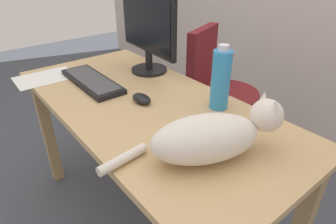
{
  "coord_description": "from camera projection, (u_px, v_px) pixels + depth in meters",
  "views": [
    {
      "loc": [
        0.95,
        -0.63,
        1.35
      ],
      "look_at": [
        0.21,
        -0.04,
        0.82
      ],
      "focal_mm": 30.62,
      "sensor_mm": 36.0,
      "label": 1
    }
  ],
  "objects": [
    {
      "name": "computer_mouse",
      "position": [
        142.0,
        99.0,
        1.28
      ],
      "size": [
        0.11,
        0.06,
        0.04
      ],
      "primitive_type": "ellipsoid",
      "color": "black",
      "rests_on": "desk"
    },
    {
      "name": "ground_plane",
      "position": [
        151.0,
        218.0,
        1.66
      ],
      "size": [
        8.0,
        8.0,
        0.0
      ],
      "primitive_type": "plane",
      "color": "#474C56"
    },
    {
      "name": "paper_sheet",
      "position": [
        45.0,
        77.0,
        1.53
      ],
      "size": [
        0.22,
        0.3,
        0.0
      ],
      "primitive_type": "cube",
      "rotation": [
        0.0,
        0.0,
        -0.02
      ],
      "color": "white",
      "rests_on": "desk"
    },
    {
      "name": "water_bottle",
      "position": [
        221.0,
        80.0,
        1.18
      ],
      "size": [
        0.08,
        0.08,
        0.28
      ],
      "color": "#2D8CD1",
      "rests_on": "desk"
    },
    {
      "name": "office_chair",
      "position": [
        217.0,
        107.0,
        2.0
      ],
      "size": [
        0.51,
        0.48,
        0.93
      ],
      "color": "black",
      "rests_on": "ground_plane"
    },
    {
      "name": "desk",
      "position": [
        146.0,
        123.0,
        1.34
      ],
      "size": [
        1.47,
        0.7,
        0.76
      ],
      "color": "tan",
      "rests_on": "ground_plane"
    },
    {
      "name": "monitor",
      "position": [
        148.0,
        31.0,
        1.51
      ],
      "size": [
        0.48,
        0.2,
        0.41
      ],
      "color": "black",
      "rests_on": "desk"
    },
    {
      "name": "keyboard",
      "position": [
        92.0,
        81.0,
        1.46
      ],
      "size": [
        0.44,
        0.15,
        0.03
      ],
      "color": "black",
      "rests_on": "desk"
    },
    {
      "name": "cat",
      "position": [
        212.0,
        136.0,
        0.91
      ],
      "size": [
        0.31,
        0.57,
        0.2
      ],
      "color": "silver",
      "rests_on": "desk"
    }
  ]
}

